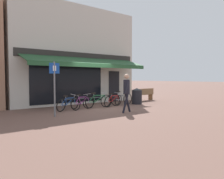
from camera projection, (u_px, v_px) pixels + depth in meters
ground_plane at (102, 108)px, 11.70m from camera, size 160.00×160.00×0.00m
shop_front at (71, 57)px, 14.72m from camera, size 8.45×4.61×6.16m
bike_rack_rail at (96, 99)px, 12.13m from camera, size 4.20×0.04×0.57m
bicycle_blue at (68, 104)px, 10.96m from camera, size 1.61×0.78×0.81m
bicycle_purple at (83, 103)px, 11.36m from camera, size 1.66×0.72×0.82m
bicycle_green at (98, 101)px, 11.92m from camera, size 1.81×0.52×0.85m
bicycle_red at (113, 100)px, 12.50m from camera, size 1.61×0.57×0.81m
bicycle_silver at (122, 99)px, 13.15m from camera, size 1.69×0.52×0.84m
pedestrian_adult at (127, 89)px, 10.28m from camera, size 0.63×0.44×1.84m
litter_bin at (137, 96)px, 13.62m from camera, size 0.64×0.64×1.00m
parking_sign at (54, 83)px, 9.16m from camera, size 0.44×0.07×2.33m
park_bench at (145, 94)px, 15.81m from camera, size 1.62×0.54×0.87m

